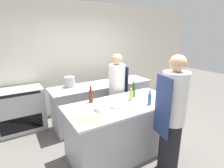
# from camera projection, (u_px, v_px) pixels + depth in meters

# --- Properties ---
(ground_plane) EXTENTS (16.00, 16.00, 0.00)m
(ground_plane) POSITION_uv_depth(u_px,v_px,m) (122.00, 151.00, 3.14)
(ground_plane) COLOR #605B56
(wall_back) EXTENTS (8.00, 0.06, 2.80)m
(wall_back) POSITION_uv_depth(u_px,v_px,m) (76.00, 59.00, 4.50)
(wall_back) COLOR silver
(wall_back) RESTS_ON ground_plane
(prep_counter) EXTENTS (1.89, 0.89, 0.92)m
(prep_counter) POSITION_uv_depth(u_px,v_px,m) (123.00, 128.00, 3.01)
(prep_counter) COLOR #A8AAAF
(prep_counter) RESTS_ON ground_plane
(pass_counter) EXTENTS (2.38, 0.67, 0.92)m
(pass_counter) POSITION_uv_depth(u_px,v_px,m) (103.00, 102.00, 4.14)
(pass_counter) COLOR #A8AAAF
(pass_counter) RESTS_ON ground_plane
(oven_range) EXTENTS (0.99, 0.60, 0.93)m
(oven_range) POSITION_uv_depth(u_px,v_px,m) (19.00, 110.00, 3.74)
(oven_range) COLOR #A8AAAF
(oven_range) RESTS_ON ground_plane
(chef_at_prep_near) EXTENTS (0.40, 0.38, 1.78)m
(chef_at_prep_near) POSITION_uv_depth(u_px,v_px,m) (172.00, 117.00, 2.47)
(chef_at_prep_near) COLOR black
(chef_at_prep_near) RESTS_ON ground_plane
(chef_at_stove) EXTENTS (0.38, 0.36, 1.66)m
(chef_at_stove) POSITION_uv_depth(u_px,v_px,m) (117.00, 93.00, 3.64)
(chef_at_stove) COLOR black
(chef_at_stove) RESTS_ON ground_plane
(bottle_olive_oil) EXTENTS (0.08, 0.08, 0.22)m
(bottle_olive_oil) POSITION_uv_depth(u_px,v_px,m) (131.00, 95.00, 3.01)
(bottle_olive_oil) COLOR #B2A84C
(bottle_olive_oil) RESTS_ON prep_counter
(bottle_vinegar) EXTENTS (0.06, 0.06, 0.25)m
(bottle_vinegar) POSITION_uv_depth(u_px,v_px,m) (150.00, 99.00, 2.81)
(bottle_vinegar) COLOR #2D5175
(bottle_vinegar) RESTS_ON prep_counter
(bottle_wine) EXTENTS (0.07, 0.07, 0.29)m
(bottle_wine) POSITION_uv_depth(u_px,v_px,m) (91.00, 96.00, 2.91)
(bottle_wine) COLOR #5B2319
(bottle_wine) RESTS_ON prep_counter
(bottle_cooking_oil) EXTENTS (0.07, 0.07, 0.29)m
(bottle_cooking_oil) POSITION_uv_depth(u_px,v_px,m) (133.00, 91.00, 3.15)
(bottle_cooking_oil) COLOR #19471E
(bottle_cooking_oil) RESTS_ON prep_counter
(bowl_mixing_large) EXTENTS (0.17, 0.17, 0.07)m
(bowl_mixing_large) POSITION_uv_depth(u_px,v_px,m) (100.00, 108.00, 2.63)
(bowl_mixing_large) COLOR white
(bowl_mixing_large) RESTS_ON prep_counter
(bowl_prep_small) EXTENTS (0.26, 0.26, 0.07)m
(bowl_prep_small) POSITION_uv_depth(u_px,v_px,m) (117.00, 104.00, 2.78)
(bowl_prep_small) COLOR white
(bowl_prep_small) RESTS_ON prep_counter
(cutting_board) EXTENTS (0.32, 0.22, 0.01)m
(cutting_board) POSITION_uv_depth(u_px,v_px,m) (88.00, 117.00, 2.40)
(cutting_board) COLOR tan
(cutting_board) RESTS_ON prep_counter
(stockpot) EXTENTS (0.22, 0.22, 0.22)m
(stockpot) POSITION_uv_depth(u_px,v_px,m) (70.00, 82.00, 3.76)
(stockpot) COLOR #A8AAAF
(stockpot) RESTS_ON pass_counter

